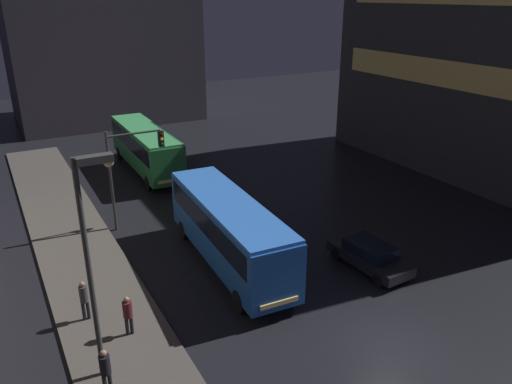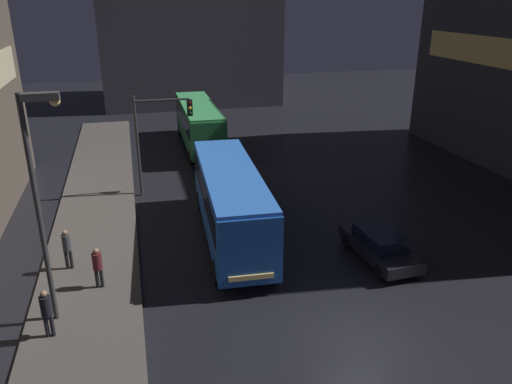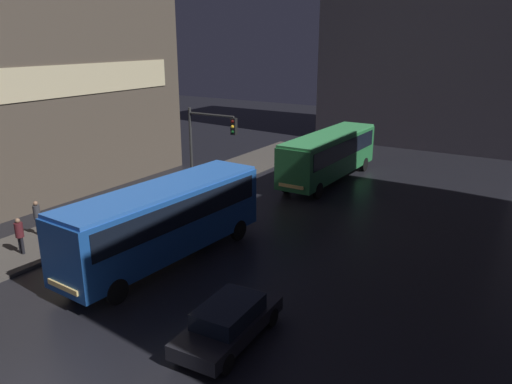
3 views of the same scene
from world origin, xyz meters
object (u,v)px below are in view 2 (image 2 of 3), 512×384
at_px(pedestrian_far, 67,246).
at_px(pedestrian_mid, 98,264).
at_px(bus_near, 230,197).
at_px(pedestrian_near, 46,310).
at_px(car_taxi, 380,245).
at_px(traffic_light_main, 157,128).
at_px(street_lamp_sidewalk, 41,178).
at_px(bus_far, 199,121).

bearing_deg(pedestrian_far, pedestrian_mid, -19.64).
height_order(bus_near, pedestrian_near, bus_near).
relative_size(car_taxi, pedestrian_far, 2.51).
xyz_separation_m(traffic_light_main, street_lamp_sidewalk, (-4.32, -11.56, 1.47)).
height_order(car_taxi, pedestrian_mid, pedestrian_mid).
bearing_deg(street_lamp_sidewalk, bus_near, 34.43).
distance_m(bus_far, pedestrian_mid, 20.03).
height_order(traffic_light_main, street_lamp_sidewalk, street_lamp_sidewalk).
distance_m(pedestrian_near, pedestrian_mid, 3.13).
relative_size(car_taxi, traffic_light_main, 0.77).
height_order(pedestrian_mid, traffic_light_main, traffic_light_main).
relative_size(bus_far, pedestrian_far, 6.10).
xyz_separation_m(pedestrian_near, street_lamp_sidewalk, (0.30, 1.03, 4.20)).
xyz_separation_m(pedestrian_far, traffic_light_main, (4.41, 8.03, 2.75)).
bearing_deg(street_lamp_sidewalk, pedestrian_far, 91.36).
relative_size(pedestrian_near, pedestrian_mid, 1.04).
height_order(bus_far, traffic_light_main, traffic_light_main).
relative_size(bus_far, pedestrian_mid, 6.35).
height_order(pedestrian_near, pedestrian_far, pedestrian_far).
xyz_separation_m(bus_near, traffic_light_main, (-2.76, 6.70, 1.80)).
bearing_deg(bus_near, pedestrian_mid, 31.30).
distance_m(car_taxi, traffic_light_main, 13.80).
height_order(pedestrian_far, street_lamp_sidewalk, street_lamp_sidewalk).
bearing_deg(traffic_light_main, pedestrian_near, -110.18).
xyz_separation_m(bus_near, car_taxi, (5.86, -3.58, -1.42)).
xyz_separation_m(bus_far, traffic_light_main, (-3.55, -9.02, 1.88)).
bearing_deg(car_taxi, pedestrian_far, -12.70).
relative_size(car_taxi, pedestrian_mid, 2.61).
bearing_deg(bus_far, traffic_light_main, 69.21).
bearing_deg(bus_far, pedestrian_mid, 71.20).
bearing_deg(pedestrian_far, street_lamp_sidewalk, -53.55).
xyz_separation_m(car_taxi, street_lamp_sidewalk, (-12.95, -1.28, 4.68)).
bearing_deg(bus_far, car_taxi, 105.41).
xyz_separation_m(pedestrian_near, pedestrian_mid, (1.50, 2.75, -0.04)).
height_order(car_taxi, pedestrian_far, pedestrian_far).
bearing_deg(pedestrian_mid, street_lamp_sidewalk, -9.06).
height_order(bus_far, street_lamp_sidewalk, street_lamp_sidewalk).
xyz_separation_m(bus_near, street_lamp_sidewalk, (-7.08, -4.86, 3.26)).
relative_size(bus_near, pedestrian_mid, 6.20).
distance_m(pedestrian_near, traffic_light_main, 13.69).
xyz_separation_m(bus_far, car_taxi, (5.07, -19.30, -1.33)).
distance_m(bus_far, traffic_light_main, 9.88).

